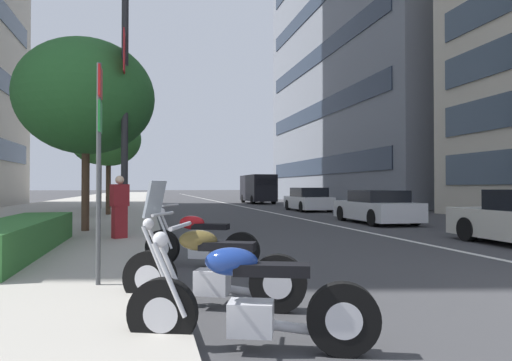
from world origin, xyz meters
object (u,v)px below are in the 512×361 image
(motorcycle_second_in_row, at_px, (209,270))
(street_tree_near_plaza_corner, at_px, (86,97))
(delivery_van_ahead, at_px, (258,188))
(pedestrian_on_plaza, at_px, (120,207))
(car_approaching_light, at_px, (308,200))
(street_lamp_with_banners, at_px, (136,43))
(parking_sign_by_curb, at_px, (99,146))
(car_lead_in_lane, at_px, (376,208))
(motorcycle_mid_row, at_px, (200,243))
(street_tree_mid_sidewalk, at_px, (100,140))
(motorcycle_nearest_camera, at_px, (248,304))
(street_tree_far_plaza, at_px, (109,139))

(motorcycle_second_in_row, relative_size, street_tree_near_plaza_corner, 0.37)
(delivery_van_ahead, bearing_deg, street_tree_near_plaza_corner, 154.91)
(pedestrian_on_plaza, bearing_deg, motorcycle_second_in_row, -14.80)
(car_approaching_light, bearing_deg, street_lamp_with_banners, 143.62)
(street_lamp_with_banners, height_order, street_tree_near_plaza_corner, street_lamp_with_banners)
(parking_sign_by_curb, bearing_deg, car_lead_in_lane, -44.17)
(motorcycle_mid_row, relative_size, parking_sign_by_curb, 0.67)
(car_approaching_light, bearing_deg, motorcycle_second_in_row, 157.82)
(motorcycle_mid_row, relative_size, car_lead_in_lane, 0.45)
(street_tree_near_plaza_corner, bearing_deg, car_approaching_light, -44.98)
(car_approaching_light, height_order, street_tree_mid_sidewalk, street_tree_mid_sidewalk)
(street_tree_mid_sidewalk, bearing_deg, street_lamp_with_banners, -170.91)
(car_approaching_light, bearing_deg, car_lead_in_lane, 178.21)
(street_tree_mid_sidewalk, bearing_deg, motorcycle_second_in_row, -171.25)
(motorcycle_nearest_camera, relative_size, delivery_van_ahead, 0.37)
(motorcycle_nearest_camera, height_order, street_tree_near_plaza_corner, street_tree_near_plaza_corner)
(motorcycle_nearest_camera, bearing_deg, parking_sign_by_curb, -38.18)
(parking_sign_by_curb, height_order, street_tree_far_plaza, street_tree_far_plaza)
(car_lead_in_lane, xyz_separation_m, parking_sign_by_curb, (-9.54, 9.27, 1.34))
(motorcycle_second_in_row, height_order, street_tree_far_plaza, street_tree_far_plaza)
(motorcycle_nearest_camera, distance_m, street_tree_mid_sidewalk, 23.98)
(street_lamp_with_banners, bearing_deg, parking_sign_by_curb, 177.33)
(parking_sign_by_curb, bearing_deg, delivery_van_ahead, -17.73)
(motorcycle_mid_row, height_order, pedestrian_on_plaza, pedestrian_on_plaza)
(motorcycle_nearest_camera, relative_size, street_tree_near_plaza_corner, 0.38)
(street_tree_near_plaza_corner, bearing_deg, car_lead_in_lane, -78.78)
(motorcycle_mid_row, relative_size, street_tree_far_plaza, 0.41)
(car_approaching_light, bearing_deg, pedestrian_on_plaza, 144.59)
(car_lead_in_lane, relative_size, delivery_van_ahead, 0.76)
(car_approaching_light, bearing_deg, delivery_van_ahead, 1.26)
(street_tree_mid_sidewalk, height_order, pedestrian_on_plaza, street_tree_mid_sidewalk)
(motorcycle_nearest_camera, height_order, delivery_van_ahead, delivery_van_ahead)
(motorcycle_second_in_row, bearing_deg, motorcycle_mid_row, -69.84)
(street_lamp_with_banners, bearing_deg, street_tree_near_plaza_corner, 48.09)
(motorcycle_nearest_camera, height_order, street_tree_far_plaza, street_tree_far_plaza)
(street_tree_far_plaza, bearing_deg, street_tree_near_plaza_corner, 179.98)
(motorcycle_nearest_camera, height_order, car_approaching_light, car_approaching_light)
(motorcycle_mid_row, xyz_separation_m, parking_sign_by_curb, (-1.76, 1.50, 1.52))
(street_tree_near_plaza_corner, xyz_separation_m, pedestrian_on_plaza, (-2.16, -1.07, -3.08))
(motorcycle_mid_row, distance_m, street_tree_mid_sidewalk, 20.03)
(motorcycle_second_in_row, relative_size, street_tree_far_plaza, 0.43)
(pedestrian_on_plaza, bearing_deg, motorcycle_nearest_camera, -15.97)
(street_tree_far_plaza, relative_size, pedestrian_on_plaza, 3.05)
(delivery_van_ahead, bearing_deg, motorcycle_nearest_camera, 165.85)
(motorcycle_nearest_camera, relative_size, street_lamp_with_banners, 0.24)
(motorcycle_nearest_camera, distance_m, car_approaching_light, 22.34)
(motorcycle_nearest_camera, height_order, street_lamp_with_banners, street_lamp_with_banners)
(delivery_van_ahead, height_order, parking_sign_by_curb, parking_sign_by_curb)
(car_approaching_light, xyz_separation_m, street_lamp_with_banners, (-12.18, 9.50, 4.63))
(street_tree_near_plaza_corner, bearing_deg, motorcycle_nearest_camera, -165.35)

